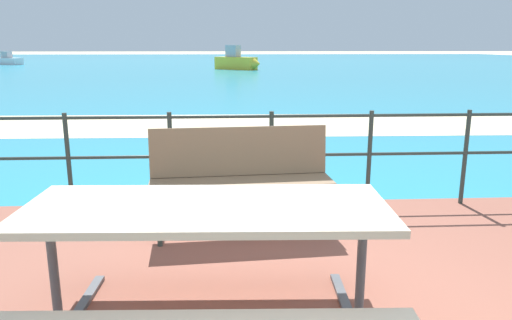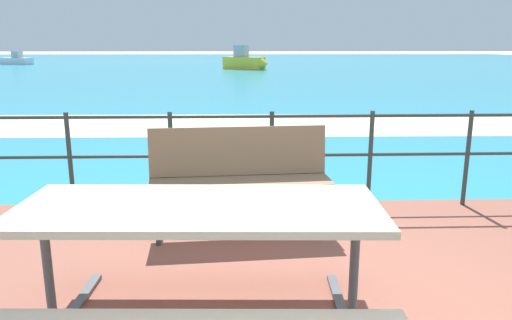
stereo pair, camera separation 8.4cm
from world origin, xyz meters
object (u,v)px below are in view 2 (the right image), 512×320
at_px(boat_near, 245,62).
at_px(boat_mid, 15,60).
at_px(park_bench, 239,170).
at_px(picnic_table, 200,239).

xyz_separation_m(boat_near, boat_mid, (-19.48, 9.25, -0.18)).
distance_m(park_bench, boat_near, 29.33).
xyz_separation_m(picnic_table, boat_near, (0.72, 30.93, -0.13)).
relative_size(picnic_table, boat_mid, 0.57).
xyz_separation_m(park_bench, boat_near, (0.51, 29.33, -0.08)).
bearing_deg(park_bench, boat_near, 84.60).
xyz_separation_m(picnic_table, boat_mid, (-18.76, 40.18, -0.31)).
bearing_deg(park_bench, picnic_table, -101.95).
distance_m(picnic_table, boat_mid, 44.34).
bearing_deg(boat_near, boat_mid, -167.35).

